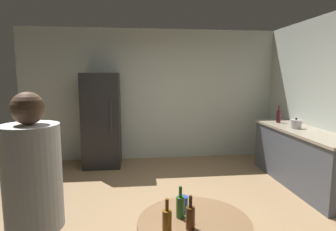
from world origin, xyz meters
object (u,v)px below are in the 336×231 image
object	(u,v)px
beer_bottle_brown	(190,217)
wine_bottle_on_counter	(278,116)
refrigerator	(102,120)
kettle	(296,124)
plastic_cup_blue	(183,204)
person_in_white_shirt	(34,204)
beer_bottle_green	(180,206)
beer_bottle_amber	(167,220)

from	to	relation	value
beer_bottle_brown	wine_bottle_on_counter	bearing A→B (deg)	53.93
beer_bottle_brown	refrigerator	bearing A→B (deg)	104.87
kettle	plastic_cup_blue	bearing A→B (deg)	-135.04
kettle	person_in_white_shirt	xyz separation A→B (m)	(-3.21, -2.50, -0.01)
refrigerator	person_in_white_shirt	size ratio (longest dim) A/B	1.09
wine_bottle_on_counter	beer_bottle_brown	bearing A→B (deg)	-126.07
beer_bottle_green	person_in_white_shirt	size ratio (longest dim) A/B	0.14
kettle	beer_bottle_brown	xyz separation A→B (m)	(-2.24, -2.50, -0.15)
beer_bottle_amber	plastic_cup_blue	xyz separation A→B (m)	(0.15, 0.29, -0.03)
refrigerator	person_in_white_shirt	world-z (taller)	refrigerator
wine_bottle_on_counter	beer_bottle_green	xyz separation A→B (m)	(-2.28, -2.91, -0.20)
person_in_white_shirt	refrigerator	bearing A→B (deg)	87.41
beer_bottle_brown	person_in_white_shirt	world-z (taller)	person_in_white_shirt
kettle	plastic_cup_blue	size ratio (longest dim) A/B	2.22
kettle	plastic_cup_blue	distance (m)	3.18
wine_bottle_on_counter	person_in_white_shirt	xyz separation A→B (m)	(-3.21, -3.08, -0.05)
refrigerator	beer_bottle_brown	bearing A→B (deg)	-75.13
kettle	beer_bottle_brown	bearing A→B (deg)	-131.82
plastic_cup_blue	refrigerator	bearing A→B (deg)	105.79
refrigerator	kettle	bearing A→B (deg)	-21.10
refrigerator	wine_bottle_on_counter	bearing A→B (deg)	-11.79
refrigerator	beer_bottle_green	distance (m)	3.72
refrigerator	plastic_cup_blue	world-z (taller)	refrigerator
plastic_cup_blue	person_in_white_shirt	world-z (taller)	person_in_white_shirt
beer_bottle_amber	beer_bottle_brown	bearing A→B (deg)	9.80
beer_bottle_amber	beer_bottle_green	xyz separation A→B (m)	(0.12, 0.19, 0.00)
beer_bottle_amber	person_in_white_shirt	size ratio (longest dim) A/B	0.14
kettle	person_in_white_shirt	distance (m)	4.07
wine_bottle_on_counter	beer_bottle_green	distance (m)	3.71
wine_bottle_on_counter	beer_bottle_amber	bearing A→B (deg)	-127.71
refrigerator	wine_bottle_on_counter	size ratio (longest dim) A/B	5.81
beer_bottle_amber	kettle	bearing A→B (deg)	46.54
wine_bottle_on_counter	person_in_white_shirt	world-z (taller)	person_in_white_shirt
refrigerator	beer_bottle_green	size ratio (longest dim) A/B	7.83
refrigerator	kettle	world-z (taller)	refrigerator
beer_bottle_green	beer_bottle_amber	bearing A→B (deg)	-122.01
refrigerator	beer_bottle_brown	world-z (taller)	refrigerator
plastic_cup_blue	person_in_white_shirt	size ratio (longest dim) A/B	0.07
kettle	wine_bottle_on_counter	size ratio (longest dim) A/B	0.79
beer_bottle_brown	person_in_white_shirt	distance (m)	0.98
wine_bottle_on_counter	beer_bottle_green	bearing A→B (deg)	-128.05
plastic_cup_blue	person_in_white_shirt	xyz separation A→B (m)	(-0.97, -0.26, 0.17)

